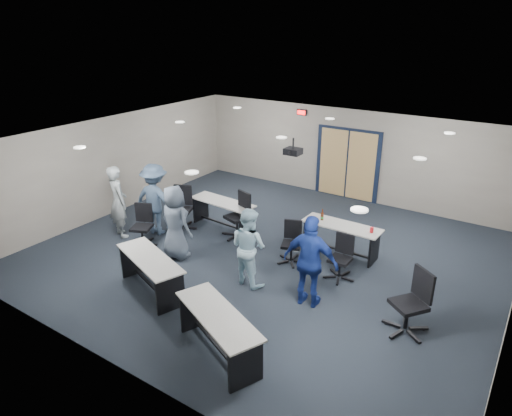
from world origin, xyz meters
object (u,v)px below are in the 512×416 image
Objects in this scene: chair_back_b at (237,216)px; table_front_right at (218,327)px; table_back_right at (341,234)px; chair_loose_right at (409,302)px; person_plaid at (175,222)px; person_lightblue at (249,247)px; chair_back_d at (340,258)px; person_navy at (311,262)px; chair_back_c at (291,243)px; table_back_left at (223,209)px; chair_back_a at (181,209)px; chair_loose_left at (141,226)px; person_gray at (118,201)px; person_back at (155,199)px; table_front_left at (150,268)px.

table_front_right is at bearing -40.24° from chair_back_b.
table_back_right is 1.55× the size of chair_loose_right.
person_plaid is 2.01m from person_lightblue.
person_navy is at bearing -94.64° from chair_back_d.
table_front_right is at bearing 149.49° from person_plaid.
person_navy is (3.42, -0.04, 0.06)m from person_plaid.
person_plaid reaches higher than chair_back_c.
table_back_left is 1.91m from person_plaid.
table_back_right reaches higher than chair_back_c.
chair_back_c is at bearing -146.55° from person_plaid.
table_back_left is at bearing 176.00° from chair_back_b.
chair_loose_right is at bearing 0.62° from chair_back_b.
chair_back_a is 0.69× the size of person_lightblue.
chair_back_a is 3.18m from person_lightblue.
person_lightblue is (3.09, 0.03, 0.31)m from chair_loose_left.
chair_back_a is (-4.01, -1.01, 0.06)m from table_back_right.
chair_back_c is 3.08m from chair_loose_right.
person_navy is (2.88, -1.65, 0.34)m from chair_back_b.
chair_loose_left reaches higher than chair_back_c.
chair_loose_right is at bearing -157.81° from person_gray.
person_navy is 4.77m from person_back.
person_plaid is (-5.22, -0.15, 0.27)m from chair_loose_right.
chair_loose_left reaches higher than table_front_right.
person_back is (-6.51, 0.53, 0.33)m from chair_loose_right.
chair_back_b reaches higher than chair_back_a.
table_back_right is 2.95m from chair_loose_right.
chair_loose_right reaches higher than chair_back_b.
chair_back_a is at bearing -152.76° from chair_loose_right.
table_back_right is 1.89× the size of chair_back_d.
chair_back_a is at bearing -136.00° from table_back_left.
person_plaid is at bearing -161.85° from chair_back_d.
table_back_right is 1.11× the size of person_lightblue.
chair_back_c is 1.19m from chair_back_d.
chair_loose_right is 0.68× the size of person_plaid.
person_gray is (-4.81, 2.18, 0.39)m from table_front_right.
person_lightblue is (-0.32, -1.22, 0.35)m from chair_back_c.
chair_loose_right is 7.18m from person_gray.
person_plaid is 0.94× the size of person_navy.
person_plaid is at bearing 9.93° from person_lightblue.
chair_back_a is at bearing 162.84° from table_front_right.
person_navy reaches higher than table_front_left.
table_front_left is at bearing -174.19° from table_front_right.
chair_loose_left is at bearing -113.01° from table_back_left.
person_back is at bearing 151.99° from table_front_left.
person_plaid is at bearing -143.74° from table_back_right.
person_plaid reaches higher than table_back_right.
table_back_left is 3.69m from chair_back_d.
chair_loose_left is 0.56× the size of person_back.
chair_back_c is at bearing 123.03° from table_front_right.
chair_back_d is at bearing -24.03° from chair_back_a.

